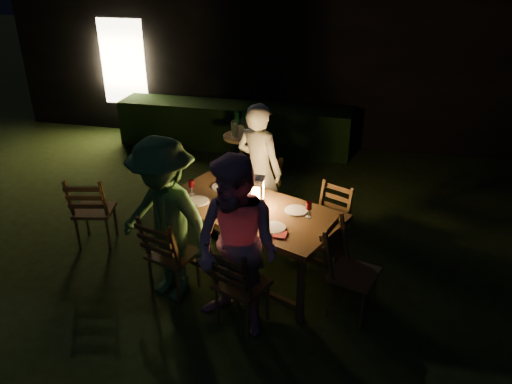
% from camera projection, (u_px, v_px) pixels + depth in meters
% --- Properties ---
extents(garden_envelope, '(40.00, 40.00, 3.20)m').
position_uv_depth(garden_envelope, '(286.00, 39.00, 10.54)').
color(garden_envelope, black).
rests_on(garden_envelope, ground).
extents(dining_table, '(2.18, 1.63, 0.81)m').
position_uv_depth(dining_table, '(250.00, 214.00, 5.39)').
color(dining_table, '#53341B').
rests_on(dining_table, ground).
extents(chair_near_left, '(0.56, 0.59, 0.99)m').
position_uv_depth(chair_near_left, '(173.00, 267.00, 5.25)').
color(chair_near_left, '#53341B').
rests_on(chair_near_left, ground).
extents(chair_near_right, '(0.59, 0.60, 0.99)m').
position_uv_depth(chair_near_right, '(241.00, 298.00, 4.79)').
color(chair_near_right, '#53341B').
rests_on(chair_near_right, ground).
extents(chair_far_left, '(0.59, 0.62, 1.03)m').
position_uv_depth(chair_far_left, '(257.00, 210.00, 6.38)').
color(chair_far_left, '#53341B').
rests_on(chair_far_left, ground).
extents(chair_far_right, '(0.55, 0.56, 0.91)m').
position_uv_depth(chair_far_right, '(326.00, 236.00, 5.87)').
color(chair_far_right, '#53341B').
rests_on(chair_far_right, ground).
extents(chair_end, '(0.59, 0.57, 1.01)m').
position_uv_depth(chair_end, '(350.00, 286.00, 4.94)').
color(chair_end, '#53341B').
rests_on(chair_end, ground).
extents(chair_spare, '(0.54, 0.56, 1.00)m').
position_uv_depth(chair_spare, '(96.00, 222.00, 6.11)').
color(chair_spare, '#53341B').
rests_on(chair_spare, ground).
extents(person_house_side, '(0.73, 0.61, 1.70)m').
position_uv_depth(person_house_side, '(259.00, 170.00, 6.17)').
color(person_house_side, '#EAEAC8').
rests_on(person_house_side, ground).
extents(person_opp_right, '(1.05, 0.95, 1.78)m').
position_uv_depth(person_opp_right, '(237.00, 249.00, 4.49)').
color(person_opp_right, '#C587A5').
rests_on(person_opp_right, ground).
extents(person_opp_left, '(1.30, 1.03, 1.76)m').
position_uv_depth(person_opp_left, '(165.00, 221.00, 4.96)').
color(person_opp_left, '#3D7239').
rests_on(person_opp_left, ground).
extents(lantern, '(0.16, 0.16, 0.35)m').
position_uv_depth(lantern, '(256.00, 194.00, 5.30)').
color(lantern, white).
rests_on(lantern, dining_table).
extents(plate_far_left, '(0.25, 0.25, 0.01)m').
position_uv_depth(plate_far_left, '(223.00, 187.00, 5.80)').
color(plate_far_left, white).
rests_on(plate_far_left, dining_table).
extents(plate_near_left, '(0.25, 0.25, 0.01)m').
position_uv_depth(plate_near_left, '(198.00, 201.00, 5.48)').
color(plate_near_left, white).
rests_on(plate_near_left, dining_table).
extents(plate_far_right, '(0.25, 0.25, 0.01)m').
position_uv_depth(plate_far_right, '(296.00, 210.00, 5.28)').
color(plate_far_right, white).
rests_on(plate_far_right, dining_table).
extents(plate_near_right, '(0.25, 0.25, 0.01)m').
position_uv_depth(plate_near_right, '(273.00, 228.00, 4.96)').
color(plate_near_right, white).
rests_on(plate_near_right, dining_table).
extents(wineglass_a, '(0.06, 0.06, 0.18)m').
position_uv_depth(wineglass_a, '(243.00, 184.00, 5.68)').
color(wineglass_a, '#59070F').
rests_on(wineglass_a, dining_table).
extents(wineglass_b, '(0.06, 0.06, 0.18)m').
position_uv_depth(wineglass_b, '(192.00, 187.00, 5.60)').
color(wineglass_b, '#59070F').
rests_on(wineglass_b, dining_table).
extents(wineglass_c, '(0.06, 0.06, 0.18)m').
position_uv_depth(wineglass_c, '(258.00, 219.00, 4.96)').
color(wineglass_c, '#59070F').
rests_on(wineglass_c, dining_table).
extents(wineglass_d, '(0.06, 0.06, 0.18)m').
position_uv_depth(wineglass_d, '(309.00, 210.00, 5.13)').
color(wineglass_d, '#59070F').
rests_on(wineglass_d, dining_table).
extents(wineglass_e, '(0.06, 0.06, 0.18)m').
position_uv_depth(wineglass_e, '(225.00, 209.00, 5.15)').
color(wineglass_e, silver).
rests_on(wineglass_e, dining_table).
extents(bottle_table, '(0.07, 0.07, 0.28)m').
position_uv_depth(bottle_table, '(231.00, 190.00, 5.42)').
color(bottle_table, '#0F471E').
rests_on(bottle_table, dining_table).
extents(napkin_left, '(0.18, 0.14, 0.01)m').
position_uv_depth(napkin_left, '(220.00, 215.00, 5.20)').
color(napkin_left, red).
rests_on(napkin_left, dining_table).
extents(napkin_right, '(0.18, 0.14, 0.01)m').
position_uv_depth(napkin_right, '(278.00, 234.00, 4.85)').
color(napkin_right, red).
rests_on(napkin_right, dining_table).
extents(phone, '(0.14, 0.07, 0.01)m').
position_uv_depth(phone, '(188.00, 202.00, 5.45)').
color(phone, black).
rests_on(phone, dining_table).
extents(side_table, '(0.55, 0.55, 0.74)m').
position_uv_depth(side_table, '(241.00, 141.00, 7.65)').
color(side_table, olive).
rests_on(side_table, ground).
extents(ice_bucket, '(0.30, 0.30, 0.22)m').
position_uv_depth(ice_bucket, '(241.00, 129.00, 7.56)').
color(ice_bucket, '#A5A8AD').
rests_on(ice_bucket, side_table).
extents(bottle_bucket_a, '(0.07, 0.07, 0.32)m').
position_uv_depth(bottle_bucket_a, '(237.00, 126.00, 7.52)').
color(bottle_bucket_a, '#0F471E').
rests_on(bottle_bucket_a, side_table).
extents(bottle_bucket_b, '(0.07, 0.07, 0.32)m').
position_uv_depth(bottle_bucket_b, '(245.00, 125.00, 7.57)').
color(bottle_bucket_b, '#0F471E').
rests_on(bottle_bucket_b, side_table).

